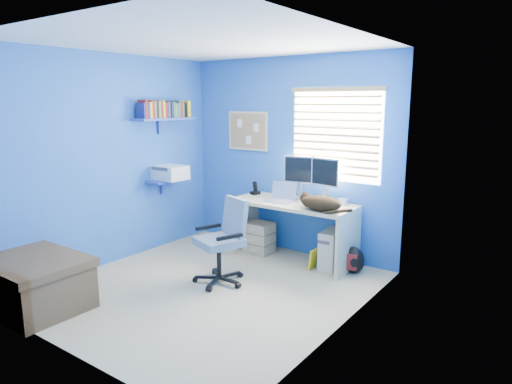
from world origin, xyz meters
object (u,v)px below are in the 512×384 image
Objects in this scene: desk at (292,231)px; cat at (321,203)px; laptop at (279,193)px; tower_pc at (332,248)px; office_chair at (223,251)px.

desk is 0.70m from cat.
laptop reaches higher than tower_pc.
tower_pc is at bearing 105.71° from cat.
laptop is 0.36× the size of office_chair.
cat is at bearing -99.25° from tower_pc.
laptop is 0.91m from tower_pc.
laptop is 0.73× the size of tower_pc.
laptop is at bearing 83.22° from office_chair.
laptop is (-0.14, -0.07, 0.48)m from desk.
laptop reaches higher than cat.
tower_pc is 0.49× the size of office_chair.
cat is 0.66m from tower_pc.
office_chair is (-0.11, -0.95, -0.51)m from laptop.
desk is 3.41× the size of tower_pc.
desk is at bearing 176.58° from cat.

